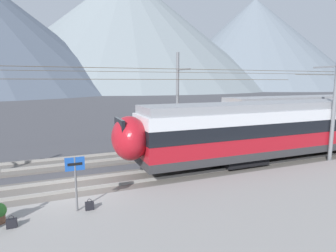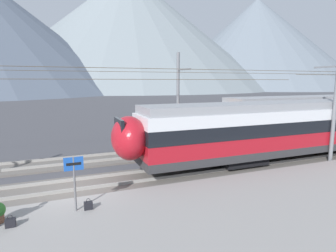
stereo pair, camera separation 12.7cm
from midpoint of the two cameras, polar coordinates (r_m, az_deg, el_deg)
The scene contains 12 objects.
ground_plane at distance 14.10m, azimuth -18.66°, elevation -12.89°, with size 400.00×400.00×0.00m, color #424247.
platform_slab at distance 9.83m, azimuth -16.68°, elevation -21.93°, with size 120.00×7.02×0.30m, color gray.
track_near at distance 14.77m, azimuth -18.87°, elevation -11.59°, with size 120.00×3.00×0.28m.
track_far at distance 19.08m, azimuth -19.76°, elevation -6.97°, with size 120.00×3.00×0.28m.
train_far_track at distance 30.75m, azimuth 30.57°, elevation 2.30°, with size 26.40×2.88×4.27m.
catenary_mast_mid at distance 20.33m, azimuth 30.07°, elevation 5.01°, with size 44.70×1.87×7.98m.
catenary_mast_far_side at distance 22.26m, azimuth 1.92°, elevation 5.77°, with size 44.70×2.33×7.32m.
platform_sign at distance 11.17m, azimuth -18.41°, elevation -8.71°, with size 0.70×0.08×2.08m.
handbag_beside_passenger at distance 11.31m, azimuth -29.13°, elevation -16.65°, with size 0.32×0.18×0.43m.
handbag_near_sign at distance 11.62m, azimuth -15.76°, elevation -15.11°, with size 0.32×0.18×0.44m.
mountain_central_peak at distance 193.86m, azimuth -8.30°, elevation 18.22°, with size 179.68×179.68×73.12m, color slate.
mountain_right_ridge at distance 213.02m, azimuth 16.77°, elevation 15.37°, with size 137.03×137.03×60.39m, color slate.
Camera 1 is at (-0.71, -13.09, 5.14)m, focal length 30.42 mm.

